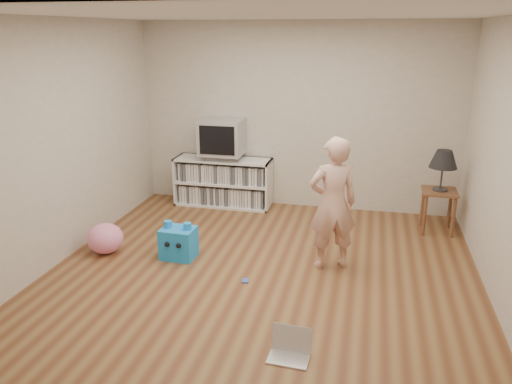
{
  "coord_description": "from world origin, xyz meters",
  "views": [
    {
      "loc": [
        1.02,
        -4.66,
        2.46
      ],
      "look_at": [
        -0.16,
        0.4,
        0.77
      ],
      "focal_mm": 35.0,
      "sensor_mm": 36.0,
      "label": 1
    }
  ],
  "objects_px": {
    "laptop": "(290,348)",
    "plush_pink": "(105,238)",
    "plush_blue": "(178,242)",
    "media_unit": "(224,181)",
    "table_lamp": "(444,160)",
    "dvd_deck": "(223,156)",
    "person": "(333,204)",
    "crt_tv": "(222,137)",
    "side_table": "(439,200)"
  },
  "relations": [
    {
      "from": "laptop",
      "to": "plush_pink",
      "type": "relative_size",
      "value": 0.81
    },
    {
      "from": "laptop",
      "to": "plush_blue",
      "type": "bearing_deg",
      "value": 138.56
    },
    {
      "from": "media_unit",
      "to": "table_lamp",
      "type": "xyz_separation_m",
      "value": [
        2.95,
        -0.39,
        0.59
      ]
    },
    {
      "from": "dvd_deck",
      "to": "plush_pink",
      "type": "relative_size",
      "value": 1.1
    },
    {
      "from": "dvd_deck",
      "to": "table_lamp",
      "type": "xyz_separation_m",
      "value": [
        2.95,
        -0.37,
        0.21
      ]
    },
    {
      "from": "laptop",
      "to": "person",
      "type": "bearing_deg",
      "value": 87.13
    },
    {
      "from": "laptop",
      "to": "table_lamp",
      "type": "bearing_deg",
      "value": 67.64
    },
    {
      "from": "dvd_deck",
      "to": "plush_pink",
      "type": "xyz_separation_m",
      "value": [
        -0.85,
        -1.92,
        -0.56
      ]
    },
    {
      "from": "table_lamp",
      "to": "plush_blue",
      "type": "bearing_deg",
      "value": -153.11
    },
    {
      "from": "plush_blue",
      "to": "crt_tv",
      "type": "bearing_deg",
      "value": 92.9
    },
    {
      "from": "side_table",
      "to": "table_lamp",
      "type": "bearing_deg",
      "value": 180.0
    },
    {
      "from": "plush_pink",
      "to": "crt_tv",
      "type": "bearing_deg",
      "value": 66.09
    },
    {
      "from": "dvd_deck",
      "to": "table_lamp",
      "type": "relative_size",
      "value": 0.87
    },
    {
      "from": "media_unit",
      "to": "plush_blue",
      "type": "xyz_separation_m",
      "value": [
        0.02,
        -1.87,
        -0.17
      ]
    },
    {
      "from": "dvd_deck",
      "to": "person",
      "type": "relative_size",
      "value": 0.31
    },
    {
      "from": "media_unit",
      "to": "laptop",
      "type": "bearing_deg",
      "value": -65.2
    },
    {
      "from": "table_lamp",
      "to": "laptop",
      "type": "xyz_separation_m",
      "value": [
        -1.4,
        -2.97,
        -0.88
      ]
    },
    {
      "from": "crt_tv",
      "to": "side_table",
      "type": "xyz_separation_m",
      "value": [
        2.95,
        -0.37,
        -0.6
      ]
    },
    {
      "from": "media_unit",
      "to": "plush_blue",
      "type": "relative_size",
      "value": 3.26
    },
    {
      "from": "side_table",
      "to": "laptop",
      "type": "relative_size",
      "value": 1.66
    },
    {
      "from": "media_unit",
      "to": "side_table",
      "type": "relative_size",
      "value": 2.55
    },
    {
      "from": "person",
      "to": "plush_blue",
      "type": "xyz_separation_m",
      "value": [
        -1.69,
        -0.16,
        -0.54
      ]
    },
    {
      "from": "plush_pink",
      "to": "person",
      "type": "bearing_deg",
      "value": 5.07
    },
    {
      "from": "dvd_deck",
      "to": "laptop",
      "type": "xyz_separation_m",
      "value": [
        1.55,
        -3.34,
        -0.67
      ]
    },
    {
      "from": "crt_tv",
      "to": "person",
      "type": "xyz_separation_m",
      "value": [
        1.71,
        -1.69,
        -0.3
      ]
    },
    {
      "from": "side_table",
      "to": "person",
      "type": "height_order",
      "value": "person"
    },
    {
      "from": "plush_pink",
      "to": "media_unit",
      "type": "bearing_deg",
      "value": 66.3
    },
    {
      "from": "table_lamp",
      "to": "plush_blue",
      "type": "distance_m",
      "value": 3.36
    },
    {
      "from": "plush_pink",
      "to": "dvd_deck",
      "type": "bearing_deg",
      "value": 66.13
    },
    {
      "from": "laptop",
      "to": "media_unit",
      "type": "bearing_deg",
      "value": 117.64
    },
    {
      "from": "plush_blue",
      "to": "plush_pink",
      "type": "xyz_separation_m",
      "value": [
        -0.87,
        -0.07,
        -0.01
      ]
    },
    {
      "from": "dvd_deck",
      "to": "side_table",
      "type": "bearing_deg",
      "value": -7.16
    },
    {
      "from": "plush_blue",
      "to": "person",
      "type": "bearing_deg",
      "value": 7.61
    },
    {
      "from": "dvd_deck",
      "to": "plush_blue",
      "type": "relative_size",
      "value": 1.05
    },
    {
      "from": "dvd_deck",
      "to": "person",
      "type": "height_order",
      "value": "person"
    },
    {
      "from": "side_table",
      "to": "media_unit",
      "type": "bearing_deg",
      "value": 172.54
    },
    {
      "from": "person",
      "to": "laptop",
      "type": "distance_m",
      "value": 1.78
    },
    {
      "from": "side_table",
      "to": "plush_pink",
      "type": "distance_m",
      "value": 4.1
    },
    {
      "from": "table_lamp",
      "to": "laptop",
      "type": "distance_m",
      "value": 3.4
    },
    {
      "from": "crt_tv",
      "to": "table_lamp",
      "type": "distance_m",
      "value": 2.97
    },
    {
      "from": "crt_tv",
      "to": "person",
      "type": "distance_m",
      "value": 2.42
    },
    {
      "from": "plush_blue",
      "to": "table_lamp",
      "type": "bearing_deg",
      "value": 29.03
    },
    {
      "from": "crt_tv",
      "to": "plush_pink",
      "type": "distance_m",
      "value": 2.26
    },
    {
      "from": "side_table",
      "to": "laptop",
      "type": "xyz_separation_m",
      "value": [
        -1.4,
        -2.97,
        -0.36
      ]
    },
    {
      "from": "media_unit",
      "to": "laptop",
      "type": "distance_m",
      "value": 3.71
    },
    {
      "from": "dvd_deck",
      "to": "plush_blue",
      "type": "height_order",
      "value": "dvd_deck"
    },
    {
      "from": "side_table",
      "to": "plush_blue",
      "type": "xyz_separation_m",
      "value": [
        -2.92,
        -1.48,
        -0.23
      ]
    },
    {
      "from": "dvd_deck",
      "to": "plush_pink",
      "type": "distance_m",
      "value": 2.17
    },
    {
      "from": "dvd_deck",
      "to": "laptop",
      "type": "height_order",
      "value": "dvd_deck"
    },
    {
      "from": "table_lamp",
      "to": "plush_pink",
      "type": "distance_m",
      "value": 4.17
    }
  ]
}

